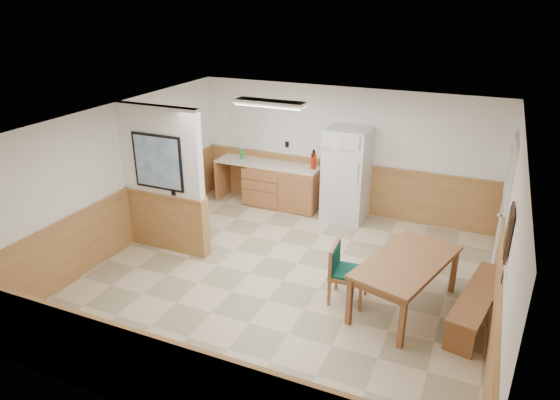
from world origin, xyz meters
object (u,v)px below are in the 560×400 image
at_px(dining_table, 407,266).
at_px(dining_bench, 479,298).
at_px(refrigerator, 346,175).
at_px(fire_extinguisher, 314,161).
at_px(dining_chair, 342,269).
at_px(soap_bottle, 242,154).

bearing_deg(dining_table, dining_bench, 20.46).
bearing_deg(dining_bench, refrigerator, 147.09).
height_order(dining_bench, fire_extinguisher, fire_extinguisher).
bearing_deg(dining_bench, dining_chair, -162.16).
bearing_deg(fire_extinguisher, dining_chair, -73.80).
bearing_deg(dining_bench, dining_table, -164.46).
height_order(refrigerator, soap_bottle, refrigerator).
relative_size(dining_bench, soap_bottle, 8.53).
height_order(dining_chair, fire_extinguisher, fire_extinguisher).
relative_size(refrigerator, soap_bottle, 8.67).
height_order(fire_extinguisher, soap_bottle, fire_extinguisher).
height_order(dining_table, fire_extinguisher, fire_extinguisher).
relative_size(refrigerator, fire_extinguisher, 4.68).
bearing_deg(dining_table, soap_bottle, 161.78).
height_order(refrigerator, dining_chair, refrigerator).
height_order(dining_table, soap_bottle, soap_bottle).
relative_size(refrigerator, dining_bench, 1.02).
height_order(dining_table, dining_chair, dining_chair).
bearing_deg(soap_bottle, fire_extinguisher, 0.09).
bearing_deg(dining_table, fire_extinguisher, 147.16).
bearing_deg(refrigerator, soap_bottle, -179.97).
relative_size(refrigerator, dining_chair, 2.14).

